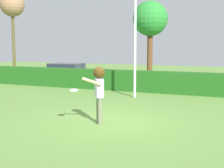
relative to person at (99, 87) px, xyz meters
name	(u,v)px	position (x,y,z in m)	size (l,w,h in m)	color
ground_plane	(109,122)	(0.18, 0.35, -1.17)	(60.00, 60.00, 0.00)	olive
person	(99,87)	(0.00, 0.00, 0.00)	(0.54, 0.81, 1.80)	#6C7358
frisbee	(74,90)	(-0.67, -0.39, -0.09)	(0.27, 0.27, 0.06)	white
lamppost	(135,19)	(-0.71, 5.31, 2.54)	(0.24, 0.24, 6.77)	silver
hedge_row	(164,82)	(0.18, 7.35, -0.61)	(26.96, 0.90, 1.11)	#1F591A
parked_car_white	(67,71)	(-7.31, 9.84, -0.48)	(4.26, 1.93, 1.25)	white
bare_elm_tree	(12,6)	(-14.23, 12.59, 4.60)	(2.03, 2.03, 6.90)	brown
oak_tree	(150,20)	(-2.64, 14.02, 3.19)	(2.57, 2.57, 5.73)	brown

